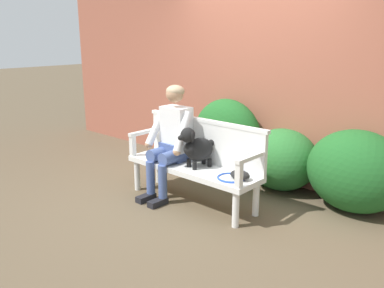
{
  "coord_description": "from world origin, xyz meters",
  "views": [
    {
      "loc": [
        2.91,
        -3.2,
        1.86
      ],
      "look_at": [
        0.0,
        0.0,
        0.68
      ],
      "focal_mm": 38.03,
      "sensor_mm": 36.0,
      "label": 1
    }
  ],
  "objects_px": {
    "garden_bench": "(192,171)",
    "tennis_racket": "(232,177)",
    "baseball_glove": "(240,175)",
    "person_seated": "(172,137)",
    "dog_on_bench": "(196,147)"
  },
  "relations": [
    {
      "from": "garden_bench",
      "to": "tennis_racket",
      "type": "bearing_deg",
      "value": -1.79
    },
    {
      "from": "tennis_racket",
      "to": "baseball_glove",
      "type": "xyz_separation_m",
      "value": [
        0.08,
        0.02,
        0.04
      ]
    },
    {
      "from": "person_seated",
      "to": "dog_on_bench",
      "type": "xyz_separation_m",
      "value": [
        0.38,
        -0.0,
        -0.05
      ]
    },
    {
      "from": "tennis_racket",
      "to": "baseball_glove",
      "type": "distance_m",
      "value": 0.09
    },
    {
      "from": "person_seated",
      "to": "dog_on_bench",
      "type": "bearing_deg",
      "value": -0.45
    },
    {
      "from": "person_seated",
      "to": "tennis_racket",
      "type": "relative_size",
      "value": 2.25
    },
    {
      "from": "person_seated",
      "to": "baseball_glove",
      "type": "bearing_deg",
      "value": 0.42
    },
    {
      "from": "dog_on_bench",
      "to": "tennis_racket",
      "type": "bearing_deg",
      "value": -0.75
    },
    {
      "from": "person_seated",
      "to": "tennis_racket",
      "type": "distance_m",
      "value": 0.92
    },
    {
      "from": "garden_bench",
      "to": "person_seated",
      "type": "height_order",
      "value": "person_seated"
    },
    {
      "from": "garden_bench",
      "to": "baseball_glove",
      "type": "height_order",
      "value": "baseball_glove"
    },
    {
      "from": "baseball_glove",
      "to": "tennis_racket",
      "type": "bearing_deg",
      "value": -162.37
    },
    {
      "from": "garden_bench",
      "to": "dog_on_bench",
      "type": "distance_m",
      "value": 0.3
    },
    {
      "from": "garden_bench",
      "to": "dog_on_bench",
      "type": "bearing_deg",
      "value": -8.81
    },
    {
      "from": "garden_bench",
      "to": "tennis_racket",
      "type": "distance_m",
      "value": 0.58
    }
  ]
}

